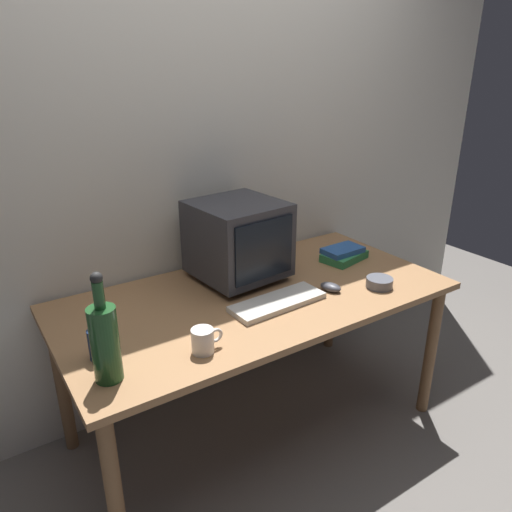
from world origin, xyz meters
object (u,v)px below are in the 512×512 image
(mug, at_px, (203,340))
(cd_spindle, at_px, (379,283))
(book_stack, at_px, (344,254))
(crt_monitor, at_px, (238,240))
(keyboard, at_px, (278,302))
(bottle_tall, at_px, (105,341))
(computer_mouse, at_px, (331,287))
(bottle_short, at_px, (96,343))

(mug, relative_size, cd_spindle, 1.00)
(book_stack, bearing_deg, crt_monitor, 169.54)
(keyboard, relative_size, mug, 3.50)
(bottle_tall, bearing_deg, mug, -4.89)
(computer_mouse, bearing_deg, cd_spindle, -41.21)
(keyboard, bearing_deg, bottle_short, 175.84)
(bottle_tall, xyz_separation_m, bottle_short, (0.00, 0.14, -0.08))
(cd_spindle, bearing_deg, bottle_short, 173.82)
(bottle_short, bearing_deg, book_stack, 8.45)
(book_stack, xyz_separation_m, cd_spindle, (-0.09, -0.33, -0.01))
(mug, bearing_deg, cd_spindle, 1.85)
(crt_monitor, bearing_deg, computer_mouse, -51.32)
(bottle_tall, distance_m, mug, 0.34)
(bottle_tall, xyz_separation_m, cd_spindle, (1.24, 0.00, -0.12))
(bottle_tall, distance_m, book_stack, 1.37)
(keyboard, distance_m, mug, 0.45)
(keyboard, bearing_deg, book_stack, 17.99)
(computer_mouse, distance_m, bottle_tall, 1.04)
(mug, bearing_deg, bottle_tall, 175.11)
(bottle_tall, relative_size, cd_spindle, 3.14)
(crt_monitor, xyz_separation_m, computer_mouse, (0.27, -0.34, -0.17))
(bottle_short, distance_m, cd_spindle, 1.24)
(bottle_short, xyz_separation_m, mug, (0.32, -0.16, -0.02))
(computer_mouse, xyz_separation_m, bottle_short, (-1.03, 0.04, 0.04))
(keyboard, relative_size, bottle_tall, 1.11)
(book_stack, bearing_deg, bottle_tall, -165.96)
(computer_mouse, distance_m, bottle_short, 1.03)
(crt_monitor, bearing_deg, cd_spindle, -42.03)
(bottle_short, bearing_deg, keyboard, -1.50)
(keyboard, xyz_separation_m, book_stack, (0.57, 0.22, 0.02))
(computer_mouse, xyz_separation_m, mug, (-0.70, -0.12, 0.03))
(mug, distance_m, cd_spindle, 0.91)
(crt_monitor, relative_size, book_stack, 1.63)
(bottle_tall, distance_m, bottle_short, 0.16)
(cd_spindle, bearing_deg, mug, -178.15)
(book_stack, bearing_deg, bottle_short, -171.55)
(computer_mouse, bearing_deg, crt_monitor, 111.53)
(cd_spindle, bearing_deg, book_stack, 75.15)
(computer_mouse, xyz_separation_m, bottle_tall, (-1.03, -0.09, 0.12))
(computer_mouse, distance_m, cd_spindle, 0.23)
(computer_mouse, bearing_deg, book_stack, 21.42)
(crt_monitor, height_order, computer_mouse, crt_monitor)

